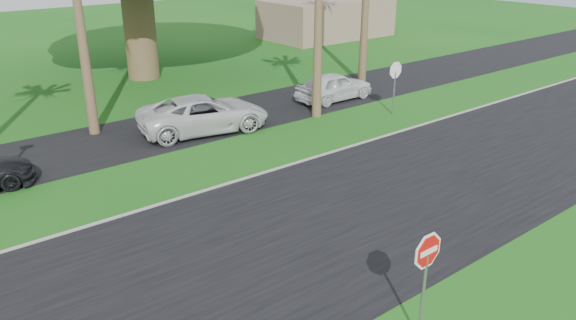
# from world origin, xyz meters

# --- Properties ---
(ground) EXTENTS (120.00, 120.00, 0.00)m
(ground) POSITION_xyz_m (0.00, 0.00, 0.00)
(ground) COLOR #165615
(ground) RESTS_ON ground
(road) EXTENTS (120.00, 8.00, 0.02)m
(road) POSITION_xyz_m (0.00, 2.00, 0.01)
(road) COLOR black
(road) RESTS_ON ground
(parking_strip) EXTENTS (120.00, 5.00, 0.02)m
(parking_strip) POSITION_xyz_m (0.00, 12.50, 0.01)
(parking_strip) COLOR black
(parking_strip) RESTS_ON ground
(curb) EXTENTS (120.00, 0.12, 0.06)m
(curb) POSITION_xyz_m (0.00, 6.05, 0.03)
(curb) COLOR gray
(curb) RESTS_ON ground
(stop_sign_near) EXTENTS (1.05, 0.07, 2.62)m
(stop_sign_near) POSITION_xyz_m (0.50, -3.00, 1.77)
(stop_sign_near) COLOR gray
(stop_sign_near) RESTS_ON ground
(stop_sign_far) EXTENTS (1.05, 0.07, 2.62)m
(stop_sign_far) POSITION_xyz_m (12.00, 8.00, 1.77)
(stop_sign_far) COLOR gray
(stop_sign_far) RESTS_ON ground
(building_far) EXTENTS (10.00, 6.00, 3.00)m
(building_far) POSITION_xyz_m (24.00, 26.00, 1.50)
(building_far) COLOR gray
(building_far) RESTS_ON ground
(car_minivan) EXTENTS (5.93, 3.59, 1.54)m
(car_minivan) POSITION_xyz_m (3.80, 11.33, 0.77)
(car_minivan) COLOR silver
(car_minivan) RESTS_ON ground
(car_pickup) EXTENTS (4.22, 1.74, 1.43)m
(car_pickup) POSITION_xyz_m (11.44, 11.46, 0.72)
(car_pickup) COLOR silver
(car_pickup) RESTS_ON ground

